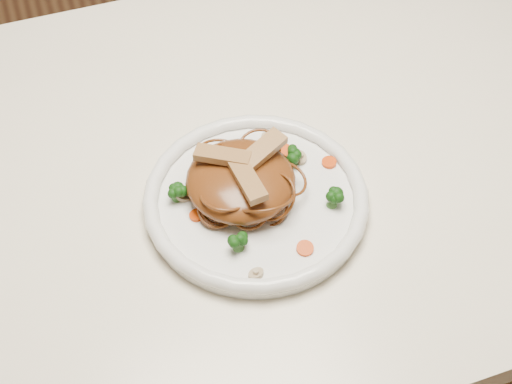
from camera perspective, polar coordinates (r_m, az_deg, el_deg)
name	(u,v)px	position (r m, az deg, el deg)	size (l,w,h in m)	color
ground	(259,384)	(1.66, 0.22, -14.60)	(4.00, 4.00, 0.00)	#4C2A1A
table	(260,195)	(1.10, 0.32, -0.27)	(1.20, 0.80, 0.75)	white
plate	(256,203)	(0.95, 0.00, -0.84)	(0.29, 0.29, 0.02)	white
noodle_mound	(241,180)	(0.94, -1.19, 0.91)	(0.14, 0.14, 0.05)	brown
chicken_a	(260,152)	(0.93, 0.30, 3.08)	(0.08, 0.03, 0.01)	#A98350
chicken_b	(223,156)	(0.92, -2.59, 2.80)	(0.07, 0.02, 0.01)	#A98350
chicken_c	(247,179)	(0.90, -0.67, 0.97)	(0.07, 0.02, 0.01)	#A98350
broccoli_0	(295,153)	(0.98, 3.06, 3.01)	(0.03, 0.03, 0.03)	#14460E
broccoli_1	(176,191)	(0.94, -6.18, 0.09)	(0.03, 0.03, 0.03)	#14460E
broccoli_2	(238,240)	(0.89, -1.38, -3.75)	(0.03, 0.03, 0.03)	#14460E
broccoli_3	(332,197)	(0.93, 5.92, -0.42)	(0.03, 0.03, 0.03)	#14460E
carrot_0	(284,150)	(1.00, 2.19, 3.22)	(0.02, 0.02, 0.01)	#C83E07
carrot_1	(197,215)	(0.93, -4.60, -1.79)	(0.02, 0.02, 0.01)	#C83E07
carrot_2	(329,162)	(0.99, 5.65, 2.28)	(0.02, 0.02, 0.01)	#C83E07
carrot_3	(199,167)	(0.98, -4.41, 1.96)	(0.02, 0.02, 0.01)	#C83E07
carrot_4	(305,248)	(0.90, 3.80, -4.36)	(0.02, 0.02, 0.01)	#C83E07
mushroom_0	(256,274)	(0.88, -0.01, -6.34)	(0.02, 0.02, 0.01)	beige
mushroom_1	(301,158)	(0.99, 3.46, 2.65)	(0.02, 0.02, 0.01)	beige
mushroom_2	(181,195)	(0.95, -5.79, -0.21)	(0.03, 0.03, 0.01)	beige
mushroom_3	(267,139)	(1.01, 0.82, 4.12)	(0.02, 0.02, 0.01)	beige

